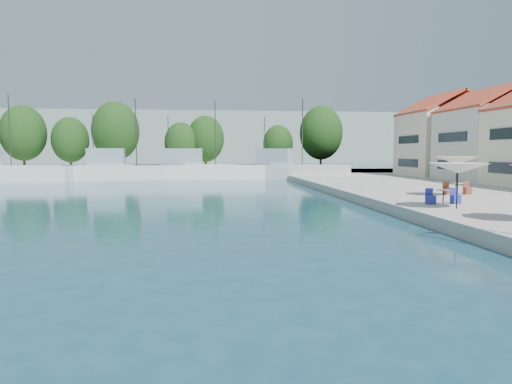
{
  "coord_description": "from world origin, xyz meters",
  "views": [
    {
      "loc": [
        -3.73,
        -0.11,
        3.35
      ],
      "look_at": [
        -0.89,
        26.0,
        1.05
      ],
      "focal_mm": 32.0,
      "sensor_mm": 36.0,
      "label": 1
    }
  ],
  "objects": [
    {
      "name": "tree_02",
      "position": [
        -30.19,
        69.86,
        6.11
      ],
      "size": [
        6.45,
        6.45,
        9.55
      ],
      "color": "#3F2B19",
      "rests_on": "quay_far"
    },
    {
      "name": "hill_east",
      "position": [
        40.0,
        180.0,
        6.0
      ],
      "size": [
        140.0,
        40.0,
        12.0
      ],
      "primitive_type": "cube",
      "color": "gray",
      "rests_on": "ground"
    },
    {
      "name": "umbrella_cream",
      "position": [
        11.61,
        26.46,
        2.83
      ],
      "size": [
        2.62,
        2.62,
        2.48
      ],
      "color": "black",
      "rests_on": "quay_right"
    },
    {
      "name": "hill_west",
      "position": [
        -30.0,
        160.0,
        8.0
      ],
      "size": [
        180.0,
        40.0,
        16.0
      ],
      "primitive_type": "cube",
      "color": "gray",
      "rests_on": "ground"
    },
    {
      "name": "umbrella_white",
      "position": [
        8.37,
        20.74,
        2.57
      ],
      "size": [
        2.87,
        2.87,
        2.22
      ],
      "color": "black",
      "rests_on": "quay_right"
    },
    {
      "name": "trawler_04",
      "position": [
        6.35,
        55.57,
        1.07
      ],
      "size": [
        14.15,
        9.94,
        10.2
      ],
      "rotation": [
        0.0,
        0.0,
        -0.5
      ],
      "color": "silver",
      "rests_on": "ground"
    },
    {
      "name": "tree_05",
      "position": [
        -7.44,
        68.02,
        4.71
      ],
      "size": [
        4.81,
        4.81,
        7.13
      ],
      "color": "#3F2B19",
      "rests_on": "quay_far"
    },
    {
      "name": "trawler_02",
      "position": [
        -13.9,
        56.29,
        1.07
      ],
      "size": [
        14.38,
        5.1,
        10.2
      ],
      "rotation": [
        0.0,
        0.0,
        0.1
      ],
      "color": "silver",
      "rests_on": "ground"
    },
    {
      "name": "quay_far",
      "position": [
        -8.0,
        67.0,
        0.3
      ],
      "size": [
        90.0,
        16.0,
        0.6
      ],
      "primitive_type": "cube",
      "color": "gray",
      "rests_on": "ground"
    },
    {
      "name": "building_05",
      "position": [
        24.0,
        42.0,
        5.26
      ],
      "size": [
        8.4,
        8.8,
        9.7
      ],
      "color": "beige",
      "rests_on": "quay_right"
    },
    {
      "name": "tree_03",
      "position": [
        -23.58,
        69.68,
        5.15
      ],
      "size": [
        5.32,
        5.32,
        7.88
      ],
      "color": "#3F2B19",
      "rests_on": "quay_far"
    },
    {
      "name": "tree_07",
      "position": [
        7.51,
        71.16,
        4.64
      ],
      "size": [
        4.73,
        4.73,
        7.01
      ],
      "color": "#3F2B19",
      "rests_on": "quay_far"
    },
    {
      "name": "cafe_table_02",
      "position": [
        8.75,
        22.72,
        0.89
      ],
      "size": [
        1.82,
        0.7,
        0.76
      ],
      "color": "black",
      "rests_on": "quay_right"
    },
    {
      "name": "tree_04",
      "position": [
        -16.74,
        68.05,
        6.39
      ],
      "size": [
        6.78,
        6.78,
        10.04
      ],
      "color": "#3F2B19",
      "rests_on": "quay_far"
    },
    {
      "name": "tree_08",
      "position": [
        14.37,
        71.0,
        6.39
      ],
      "size": [
        6.78,
        6.78,
        10.04
      ],
      "color": "#3F2B19",
      "rests_on": "quay_far"
    },
    {
      "name": "building_06",
      "position": [
        24.0,
        51.0,
        5.5
      ],
      "size": [
        9.0,
        8.8,
        10.2
      ],
      "color": "beige",
      "rests_on": "quay_right"
    },
    {
      "name": "cafe_table_03",
      "position": [
        12.48,
        27.79,
        0.89
      ],
      "size": [
        1.82,
        0.7,
        0.76
      ],
      "color": "black",
      "rests_on": "quay_right"
    },
    {
      "name": "tree_06",
      "position": [
        -3.82,
        69.24,
        5.34
      ],
      "size": [
        5.55,
        5.55,
        8.22
      ],
      "color": "#3F2B19",
      "rests_on": "quay_far"
    },
    {
      "name": "trawler_03",
      "position": [
        -4.67,
        57.18,
        1.07
      ],
      "size": [
        16.55,
        4.41,
        10.2
      ],
      "rotation": [
        0.0,
        0.0,
        0.01
      ],
      "color": "white",
      "rests_on": "ground"
    }
  ]
}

